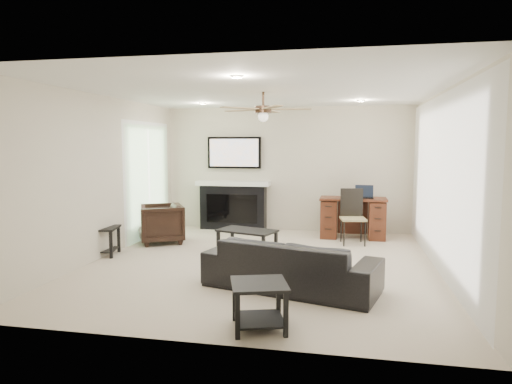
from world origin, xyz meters
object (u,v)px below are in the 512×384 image
at_px(coffee_table, 247,242).
at_px(fireplace_unit, 233,183).
at_px(desk, 353,218).
at_px(armchair, 161,224).
at_px(sofa, 291,264).

distance_m(coffee_table, fireplace_unit, 2.32).
relative_size(fireplace_unit, desk, 1.57).
relative_size(armchair, fireplace_unit, 0.40).
xyz_separation_m(armchair, coffee_table, (1.70, -0.55, -0.15)).
distance_m(armchair, fireplace_unit, 1.88).
bearing_deg(sofa, fireplace_unit, -50.48).
bearing_deg(armchair, fireplace_unit, 118.38).
xyz_separation_m(armchair, fireplace_unit, (0.95, 1.51, 0.61)).
xyz_separation_m(fireplace_unit, desk, (2.41, -0.40, -0.57)).
distance_m(fireplace_unit, desk, 2.51).
bearing_deg(fireplace_unit, armchair, -122.21).
distance_m(coffee_table, desk, 2.35).
bearing_deg(sofa, coffee_table, -45.42).
bearing_deg(fireplace_unit, sofa, -65.70).
height_order(armchair, coffee_table, armchair).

